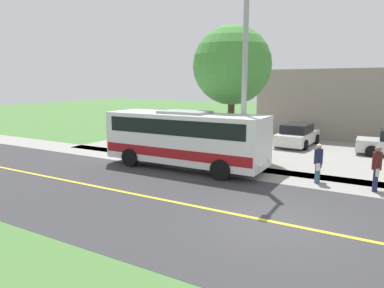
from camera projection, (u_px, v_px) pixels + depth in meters
name	position (u px, v px, depth m)	size (l,w,h in m)	color
ground_plane	(276.00, 223.00, 10.24)	(120.00, 120.00, 0.00)	#477238
road_surface	(276.00, 223.00, 10.24)	(8.00, 100.00, 0.01)	#333335
sidewalk	(311.00, 180.00, 14.69)	(2.40, 100.00, 0.01)	gray
road_centre_line	(276.00, 222.00, 10.24)	(0.16, 100.00, 0.00)	gold
shuttle_bus_front	(185.00, 137.00, 16.64)	(2.59, 8.02, 2.76)	white
pedestrian_with_bags	(377.00, 167.00, 13.07)	(0.72, 0.34, 1.75)	#1E2347
pedestrian_waiting	(318.00, 162.00, 14.22)	(0.72, 0.34, 1.64)	#335972
street_light_pole	(244.00, 71.00, 15.10)	(1.97, 0.24, 8.37)	#9E9EA3
parked_car_near	(297.00, 135.00, 22.70)	(4.50, 2.23, 1.45)	white
tree_curbside	(232.00, 66.00, 18.00)	(4.09, 4.09, 7.02)	brown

